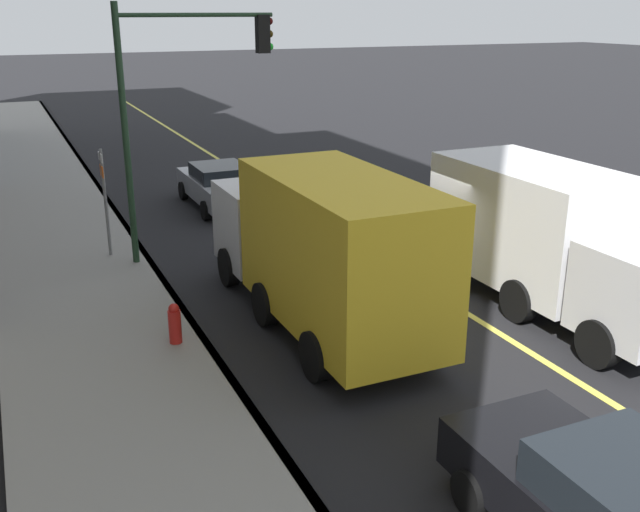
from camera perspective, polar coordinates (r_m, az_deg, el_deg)
The scene contains 10 objects.
ground at distance 17.41m, azimuth 7.20°, elevation -1.79°, with size 200.00×200.00×0.00m, color black.
sidewalk_slab at distance 15.14m, azimuth -17.20°, elevation -5.48°, with size 80.00×3.70×0.15m, color gray.
curb_edge at distance 15.40m, azimuth -10.68°, elevation -4.50°, with size 80.00×0.16×0.15m, color slate.
lane_stripe_center at distance 17.40m, azimuth 7.20°, elevation -1.77°, with size 80.00×0.16×0.01m, color #D8CC4C.
car_silver at distance 23.68m, azimuth -7.99°, elevation 5.61°, with size 4.23×1.90×1.41m.
truck_white at distance 16.00m, azimuth 18.00°, elevation 1.48°, with size 6.54×2.55×2.95m.
truck_yellow at distance 14.22m, azimuth 0.22°, elevation 0.83°, with size 7.27×2.43×3.22m.
traffic_light_mast at distance 17.94m, azimuth -11.02°, elevation 12.73°, with size 0.28×3.85×6.30m.
street_sign_post at distance 18.84m, azimuth -16.67°, elevation 4.57°, with size 0.60×0.08×2.88m.
fire_hydrant at distance 13.86m, azimuth -11.41°, elevation -5.53°, with size 0.24×0.24×0.94m.
Camera 1 is at (-13.82, 8.63, 6.12)m, focal length 40.41 mm.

